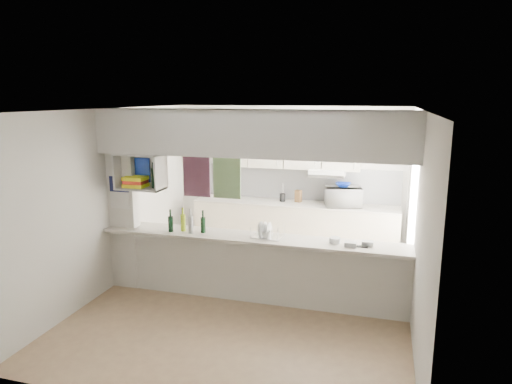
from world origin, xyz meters
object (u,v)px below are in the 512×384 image
(microwave, at_px, (343,197))
(dish_rack, at_px, (267,231))
(bowl, at_px, (343,185))
(wine_bottles, at_px, (187,223))

(microwave, distance_m, dish_rack, 2.21)
(microwave, height_order, bowl, bowl)
(dish_rack, bearing_deg, wine_bottles, -170.58)
(bowl, bearing_deg, microwave, -71.73)
(dish_rack, xyz_separation_m, wine_bottles, (-1.12, -0.09, 0.04))
(bowl, distance_m, dish_rack, 2.26)
(bowl, relative_size, dish_rack, 0.63)
(bowl, xyz_separation_m, wine_bottles, (-1.92, -2.18, -0.24))
(dish_rack, height_order, wine_bottles, wine_bottles)
(wine_bottles, bearing_deg, bowl, 48.62)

